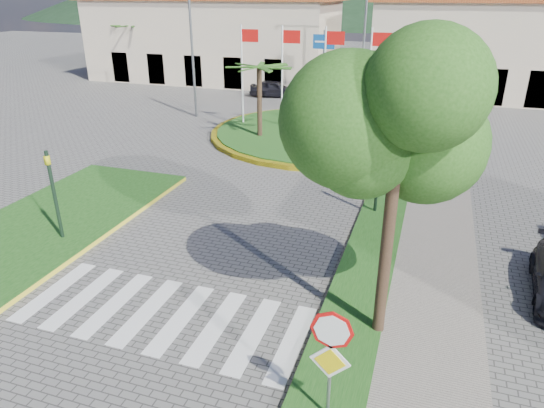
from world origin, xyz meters
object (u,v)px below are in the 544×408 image
(roundabout_island, at_px, (320,133))
(stop_sign, at_px, (331,350))
(deciduous_tree, at_px, (399,130))
(car_dark_a, at_px, (274,89))
(car_dark_b, at_px, (452,98))
(white_van, at_px, (266,77))

(roundabout_island, relative_size, stop_sign, 4.79)
(stop_sign, height_order, deciduous_tree, deciduous_tree)
(roundabout_island, relative_size, deciduous_tree, 1.87)
(deciduous_tree, bearing_deg, car_dark_a, 113.32)
(car_dark_b, bearing_deg, roundabout_island, 158.07)
(stop_sign, height_order, car_dark_a, stop_sign)
(white_van, xyz_separation_m, car_dark_b, (15.76, -4.07, -0.05))
(car_dark_b, bearing_deg, white_van, 88.19)
(roundabout_island, distance_m, deciduous_tree, 18.55)
(car_dark_a, xyz_separation_m, car_dark_b, (13.43, 0.67, -0.02))
(roundabout_island, bearing_deg, car_dark_a, 121.62)
(stop_sign, relative_size, car_dark_a, 0.70)
(deciduous_tree, bearing_deg, roundabout_island, 107.91)
(stop_sign, distance_m, white_van, 37.20)
(stop_sign, relative_size, car_dark_b, 0.70)
(stop_sign, bearing_deg, car_dark_a, 110.18)
(white_van, bearing_deg, deciduous_tree, -161.49)
(white_van, bearing_deg, stop_sign, -164.23)
(roundabout_island, relative_size, car_dark_a, 3.34)
(car_dark_b, bearing_deg, deciduous_tree, -171.10)
(white_van, xyz_separation_m, car_dark_a, (2.33, -4.74, -0.03))
(roundabout_island, xyz_separation_m, deciduous_tree, (5.50, -17.00, 5.01))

